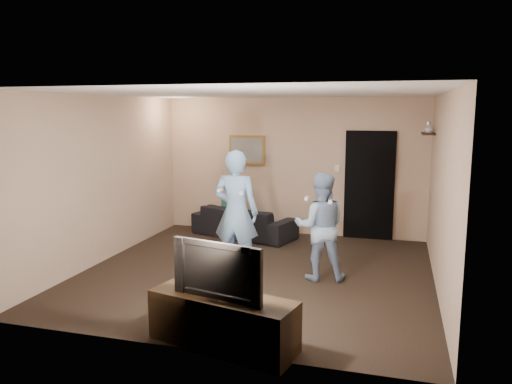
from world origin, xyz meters
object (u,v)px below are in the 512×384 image
(tv_console, at_px, (223,322))
(wii_player_right, at_px, (320,226))
(wii_player_left, at_px, (236,213))
(television, at_px, (222,268))
(sofa, at_px, (244,222))

(tv_console, relative_size, wii_player_right, 1.01)
(wii_player_left, xyz_separation_m, wii_player_right, (1.21, 0.10, -0.15))
(tv_console, distance_m, wii_player_left, 2.37)
(television, relative_size, wii_player_right, 0.66)
(sofa, relative_size, television, 1.95)
(television, relative_size, wii_player_left, 0.55)
(sofa, bearing_deg, wii_player_left, 121.15)
(sofa, distance_m, wii_player_left, 2.26)
(sofa, height_order, wii_player_right, wii_player_right)
(television, bearing_deg, sofa, 117.58)
(wii_player_left, bearing_deg, television, -75.25)
(wii_player_left, distance_m, wii_player_right, 1.22)
(television, bearing_deg, tv_console, -166.93)
(sofa, relative_size, tv_console, 1.28)
(television, xyz_separation_m, wii_player_right, (0.63, 2.30, -0.05))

